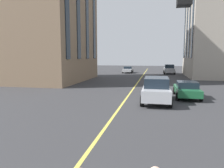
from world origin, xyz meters
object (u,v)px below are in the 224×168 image
(car_silver_oncoming, at_px, (156,90))
(car_silver_near, at_px, (128,69))
(car_green_parked_a, at_px, (187,89))
(car_silver_trailing, at_px, (169,69))

(car_silver_oncoming, bearing_deg, car_silver_near, 11.54)
(car_silver_near, relative_size, car_green_parked_a, 1.00)
(car_silver_oncoming, xyz_separation_m, car_silver_trailing, (27.81, -2.51, 0.00))
(car_silver_near, xyz_separation_m, car_green_parked_a, (-26.40, -8.39, 0.00))
(car_silver_trailing, bearing_deg, car_silver_near, 83.10)
(car_silver_near, distance_m, car_green_parked_a, 27.70)
(car_silver_oncoming, relative_size, car_green_parked_a, 1.07)
(car_silver_oncoming, bearing_deg, car_green_parked_a, -45.87)
(car_silver_near, height_order, car_silver_oncoming, car_silver_oncoming)
(car_silver_near, bearing_deg, car_silver_oncoming, -168.46)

